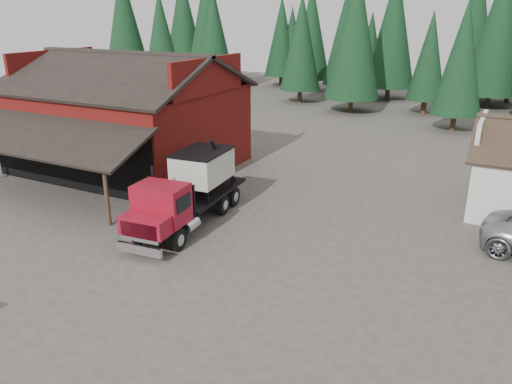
% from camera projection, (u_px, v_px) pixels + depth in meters
% --- Properties ---
extents(ground, '(120.00, 120.00, 0.00)m').
position_uv_depth(ground, '(183.00, 272.00, 19.03)').
color(ground, '#493F39').
rests_on(ground, ground).
extents(red_barn, '(12.80, 13.63, 7.18)m').
position_uv_depth(red_barn, '(128.00, 125.00, 31.13)').
color(red_barn, maroon).
rests_on(red_barn, ground).
extents(conifer_backdrop, '(76.00, 16.00, 16.00)m').
position_uv_depth(conifer_backdrop, '(408.00, 103.00, 54.08)').
color(conifer_backdrop, black).
rests_on(conifer_backdrop, ground).
extents(near_pine_a, '(4.40, 4.40, 11.40)m').
position_uv_depth(near_pine_a, '(161.00, 43.00, 49.72)').
color(near_pine_a, '#382619').
rests_on(near_pine_a, ground).
extents(near_pine_b, '(3.96, 3.96, 10.40)m').
position_uv_depth(near_pine_b, '(462.00, 58.00, 39.46)').
color(near_pine_b, '#382619').
rests_on(near_pine_b, ground).
extents(near_pine_d, '(5.28, 5.28, 13.40)m').
position_uv_depth(near_pine_d, '(355.00, 33.00, 46.60)').
color(near_pine_d, '#382619').
rests_on(near_pine_d, ground).
extents(feed_truck, '(2.93, 8.26, 3.66)m').
position_uv_depth(feed_truck, '(189.00, 189.00, 22.85)').
color(feed_truck, black).
rests_on(feed_truck, ground).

